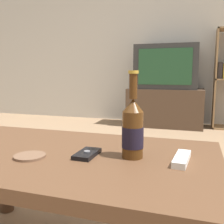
{
  "coord_description": "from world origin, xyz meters",
  "views": [
    {
      "loc": [
        0.43,
        -0.79,
        0.7
      ],
      "look_at": [
        0.08,
        0.32,
        0.53
      ],
      "focal_mm": 42.0,
      "sensor_mm": 36.0,
      "label": 1
    }
  ],
  "objects": [
    {
      "name": "coffee_table",
      "position": [
        0.0,
        0.0,
        0.36
      ],
      "size": [
        1.06,
        0.61,
        0.43
      ],
      "color": "brown",
      "rests_on": "ground_plane"
    },
    {
      "name": "remote_control",
      "position": [
        0.4,
        0.02,
        0.44
      ],
      "size": [
        0.05,
        0.15,
        0.02
      ],
      "rotation": [
        0.0,
        0.0,
        -0.08
      ],
      "color": "white",
      "rests_on": "coffee_table"
    },
    {
      "name": "television",
      "position": [
        0.05,
        2.72,
        0.78
      ],
      "size": [
        0.8,
        0.41,
        0.57
      ],
      "color": "#2D2D2D",
      "rests_on": "tv_stand"
    },
    {
      "name": "back_wall",
      "position": [
        0.0,
        3.02,
        1.3
      ],
      "size": [
        8.0,
        0.05,
        2.6
      ],
      "color": "beige",
      "rests_on": "ground_plane"
    },
    {
      "name": "coaster",
      "position": [
        -0.07,
        -0.09,
        0.43
      ],
      "size": [
        0.1,
        0.1,
        0.01
      ],
      "color": "brown",
      "rests_on": "coffee_table"
    },
    {
      "name": "cell_phone",
      "position": [
        0.1,
        -0.01,
        0.43
      ],
      "size": [
        0.06,
        0.12,
        0.02
      ],
      "rotation": [
        0.0,
        0.0,
        -0.01
      ],
      "color": "black",
      "rests_on": "coffee_table"
    },
    {
      "name": "beer_bottle",
      "position": [
        0.25,
        0.02,
        0.52
      ],
      "size": [
        0.07,
        0.07,
        0.28
      ],
      "color": "#47280F",
      "rests_on": "coffee_table"
    },
    {
      "name": "tv_stand",
      "position": [
        0.05,
        2.72,
        0.25
      ],
      "size": [
        0.97,
        0.46,
        0.5
      ],
      "color": "#4C3828",
      "rests_on": "ground_plane"
    }
  ]
}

